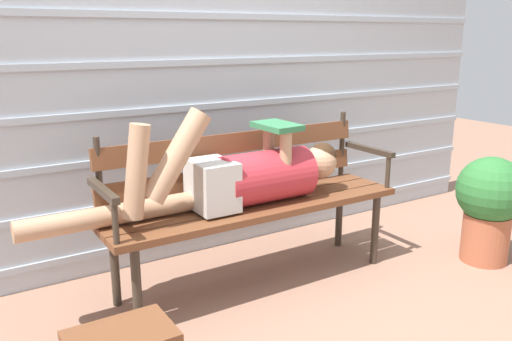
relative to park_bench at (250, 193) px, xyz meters
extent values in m
plane|color=#936B56|center=(0.00, -0.15, -0.51)|extent=(12.00, 12.00, 0.00)
cube|color=#B2BCC6|center=(0.00, 0.54, 0.55)|extent=(4.70, 0.06, 2.11)
cube|color=#A3ADB7|center=(0.00, 0.50, -0.38)|extent=(4.70, 0.02, 0.04)
cube|color=#A3ADB7|center=(0.00, 0.50, -0.11)|extent=(4.70, 0.02, 0.04)
cube|color=#A3ADB7|center=(0.00, 0.50, 0.15)|extent=(4.70, 0.02, 0.04)
cube|color=#A3ADB7|center=(0.00, 0.50, 0.41)|extent=(4.70, 0.02, 0.04)
cube|color=#A3ADB7|center=(0.00, 0.50, 0.68)|extent=(4.70, 0.02, 0.04)
cube|color=#A3ADB7|center=(0.00, 0.50, 0.94)|extent=(4.70, 0.02, 0.04)
cube|color=brown|center=(0.00, -0.20, -0.06)|extent=(1.68, 0.13, 0.04)
cube|color=brown|center=(0.00, -0.06, -0.06)|extent=(1.68, 0.13, 0.04)
cube|color=brown|center=(0.00, 0.07, -0.06)|extent=(1.68, 0.13, 0.04)
cube|color=brown|center=(0.00, 0.14, 0.07)|extent=(1.61, 0.05, 0.11)
cube|color=brown|center=(0.00, 0.14, 0.26)|extent=(1.61, 0.05, 0.11)
cylinder|color=#382D23|center=(-0.77, 0.14, 0.16)|extent=(0.03, 0.03, 0.41)
cylinder|color=#382D23|center=(0.77, 0.14, 0.16)|extent=(0.03, 0.03, 0.41)
cylinder|color=#382D23|center=(-0.74, -0.23, -0.29)|extent=(0.04, 0.04, 0.43)
cylinder|color=#382D23|center=(0.74, -0.23, -0.29)|extent=(0.04, 0.04, 0.43)
cylinder|color=#382D23|center=(-0.74, 0.10, -0.29)|extent=(0.04, 0.04, 0.43)
cylinder|color=#382D23|center=(0.74, 0.10, -0.29)|extent=(0.04, 0.04, 0.43)
cube|color=#382D23|center=(-0.81, -0.06, 0.16)|extent=(0.04, 0.40, 0.03)
cylinder|color=#382D23|center=(-0.81, -0.23, 0.06)|extent=(0.03, 0.03, 0.20)
cube|color=#382D23|center=(0.81, -0.06, 0.16)|extent=(0.04, 0.40, 0.03)
cylinder|color=#382D23|center=(0.81, -0.23, 0.06)|extent=(0.03, 0.03, 0.20)
cylinder|color=#B72D38|center=(0.06, -0.06, 0.10)|extent=(0.51, 0.28, 0.28)
cube|color=silver|center=(-0.26, -0.06, 0.10)|extent=(0.20, 0.26, 0.25)
sphere|color=tan|center=(0.43, -0.06, 0.13)|extent=(0.19, 0.19, 0.19)
sphere|color=#382314|center=(0.45, -0.06, 0.16)|extent=(0.16, 0.16, 0.16)
cylinder|color=tan|center=(-0.47, -0.12, 0.29)|extent=(0.35, 0.11, 0.44)
cylinder|color=tan|center=(-0.67, -0.12, 0.24)|extent=(0.15, 0.09, 0.44)
cylinder|color=tan|center=(-0.77, 0.00, 0.01)|extent=(0.85, 0.10, 0.10)
cylinder|color=tan|center=(0.13, -0.14, 0.22)|extent=(0.06, 0.06, 0.25)
cylinder|color=tan|center=(0.13, 0.02, 0.22)|extent=(0.06, 0.06, 0.25)
cube|color=#337A4C|center=(0.13, -0.06, 0.37)|extent=(0.20, 0.27, 0.04)
cube|color=brown|center=(-0.96, -0.68, -0.20)|extent=(0.38, 0.26, 0.03)
cylinder|color=#AD5B3D|center=(1.34, -0.56, -0.36)|extent=(0.28, 0.28, 0.30)
sphere|color=#2D7033|center=(1.34, -0.56, -0.06)|extent=(0.40, 0.40, 0.40)
camera|label=1|loc=(-1.42, -2.35, 0.84)|focal=36.83mm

